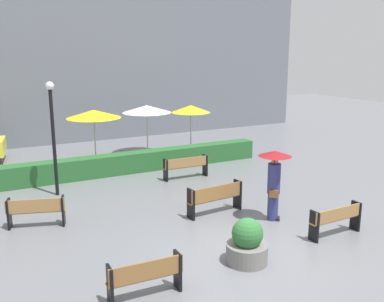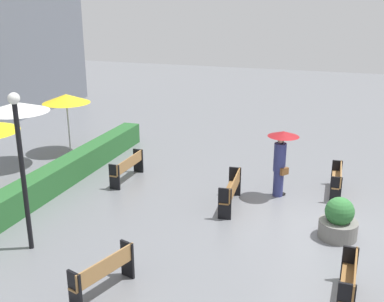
# 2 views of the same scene
# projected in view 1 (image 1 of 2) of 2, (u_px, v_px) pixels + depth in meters

# --- Properties ---
(ground_plane) EXTENTS (60.00, 60.00, 0.00)m
(ground_plane) POSITION_uv_depth(u_px,v_px,m) (242.00, 252.00, 11.20)
(ground_plane) COLOR slate
(bench_near_left) EXTENTS (1.60, 0.39, 0.84)m
(bench_near_left) POSITION_uv_depth(u_px,v_px,m) (146.00, 276.00, 9.05)
(bench_near_left) COLOR olive
(bench_near_left) RESTS_ON ground
(bench_back_row) EXTENTS (1.87, 0.42, 0.86)m
(bench_back_row) POSITION_uv_depth(u_px,v_px,m) (186.00, 166.00, 17.47)
(bench_back_row) COLOR #9E7242
(bench_back_row) RESTS_ON ground
(bench_mid_center) EXTENTS (1.91, 0.52, 0.94)m
(bench_mid_center) POSITION_uv_depth(u_px,v_px,m) (216.00, 197.00, 13.68)
(bench_mid_center) COLOR olive
(bench_mid_center) RESTS_ON ground
(bench_far_left) EXTENTS (1.63, 0.81, 0.88)m
(bench_far_left) POSITION_uv_depth(u_px,v_px,m) (36.00, 210.00, 12.66)
(bench_far_left) COLOR #9E7242
(bench_far_left) RESTS_ON ground
(bench_near_right) EXTENTS (1.71, 0.37, 0.85)m
(bench_near_right) POSITION_uv_depth(u_px,v_px,m) (337.00, 218.00, 12.06)
(bench_near_right) COLOR #9E7242
(bench_near_right) RESTS_ON ground
(pedestrian_with_umbrella) EXTENTS (0.97, 0.97, 2.16)m
(pedestrian_with_umbrella) POSITION_uv_depth(u_px,v_px,m) (274.00, 176.00, 12.99)
(pedestrian_with_umbrella) COLOR navy
(pedestrian_with_umbrella) RESTS_ON ground
(planter_pot) EXTENTS (1.01, 1.01, 1.12)m
(planter_pot) POSITION_uv_depth(u_px,v_px,m) (247.00, 244.00, 10.57)
(planter_pot) COLOR slate
(planter_pot) RESTS_ON ground
(lamp_post) EXTENTS (0.28, 0.28, 3.97)m
(lamp_post) POSITION_uv_depth(u_px,v_px,m) (53.00, 127.00, 15.04)
(lamp_post) COLOR black
(lamp_post) RESTS_ON ground
(patio_umbrella_yellow) EXTENTS (2.33, 2.33, 2.48)m
(patio_umbrella_yellow) POSITION_uv_depth(u_px,v_px,m) (94.00, 114.00, 18.99)
(patio_umbrella_yellow) COLOR silver
(patio_umbrella_yellow) RESTS_ON ground
(patio_umbrella_white) EXTENTS (2.32, 2.32, 2.42)m
(patio_umbrella_white) POSITION_uv_depth(u_px,v_px,m) (147.00, 109.00, 21.00)
(patio_umbrella_white) COLOR silver
(patio_umbrella_white) RESTS_ON ground
(patio_umbrella_yellow_far) EXTENTS (1.88, 1.88, 2.40)m
(patio_umbrella_yellow_far) POSITION_uv_depth(u_px,v_px,m) (191.00, 109.00, 21.19)
(patio_umbrella_yellow_far) COLOR silver
(patio_umbrella_yellow_far) RESTS_ON ground
(hedge_strip) EXTENTS (11.15, 0.70, 0.82)m
(hedge_strip) POSITION_uv_depth(u_px,v_px,m) (139.00, 161.00, 18.54)
(hedge_strip) COLOR #28602D
(hedge_strip) RESTS_ON ground
(building_facade) EXTENTS (28.00, 1.20, 11.50)m
(building_facade) POSITION_uv_depth(u_px,v_px,m) (78.00, 35.00, 23.71)
(building_facade) COLOR slate
(building_facade) RESTS_ON ground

